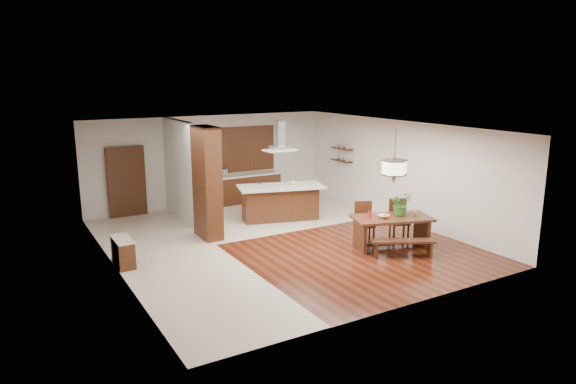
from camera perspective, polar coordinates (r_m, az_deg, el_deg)
room_shell at (r=12.68m, az=-1.17°, el=3.43°), size 9.00×9.04×2.92m
tile_hallway at (r=12.14m, az=-12.63°, el=-7.35°), size 2.50×9.00×0.01m
tile_kitchen at (r=15.85m, az=-1.60°, el=-2.30°), size 5.50×4.00×0.01m
soffit_band at (r=12.57m, az=-1.19°, el=7.14°), size 8.00×9.00×0.02m
partition_pier at (r=13.27m, az=-8.99°, el=1.01°), size 0.45×1.00×2.90m
partition_stub at (r=15.22m, az=-11.90°, el=2.38°), size 0.18×2.40×2.90m
hallway_console at (r=11.98m, az=-17.85°, el=-6.38°), size 0.37×0.88×0.63m
hallway_doorway at (r=15.99m, az=-17.51°, el=1.10°), size 1.10×0.20×2.10m
rear_counter at (r=17.10m, az=-5.09°, el=0.40°), size 2.60×0.62×0.95m
kitchen_window at (r=17.11m, az=-5.55°, el=4.73°), size 2.60×0.08×1.50m
shelf_lower at (r=17.02m, az=5.97°, el=3.49°), size 0.26×0.90×0.04m
shelf_upper at (r=16.96m, az=6.00°, el=4.82°), size 0.26×0.90×0.04m
dining_table at (r=12.76m, az=11.45°, el=-3.61°), size 2.07×1.46×0.78m
dining_bench at (r=12.29m, az=12.65°, el=-6.12°), size 1.43×0.96×0.41m
dining_chair_left at (r=13.11m, az=8.54°, el=-3.36°), size 0.59×0.59×1.01m
dining_chair_right at (r=13.47m, az=12.28°, el=-3.04°), size 0.61×0.61×1.03m
pendant_lantern at (r=12.41m, az=11.78°, el=3.82°), size 0.64×0.64×1.31m
foliage_plant at (r=12.81m, az=12.39°, el=-1.29°), size 0.52×0.45×0.58m
fruit_bowl at (r=12.60m, az=10.54°, el=-2.65°), size 0.32×0.32×0.07m
napkin_cone at (r=12.52m, az=9.02°, el=-2.34°), size 0.17×0.17×0.22m
gold_ornament at (r=12.85m, az=14.02°, el=-2.42°), size 0.08×0.08×0.11m
kitchen_island at (r=14.99m, az=-0.87°, el=-1.12°), size 2.66×1.70×1.02m
range_hood at (r=14.65m, az=-0.90°, el=6.28°), size 0.90×0.55×0.87m
island_cup at (r=14.99m, az=0.57°, el=1.03°), size 0.13×0.13×0.10m
microwave at (r=16.65m, az=-7.71°, el=2.13°), size 0.54×0.43×0.27m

